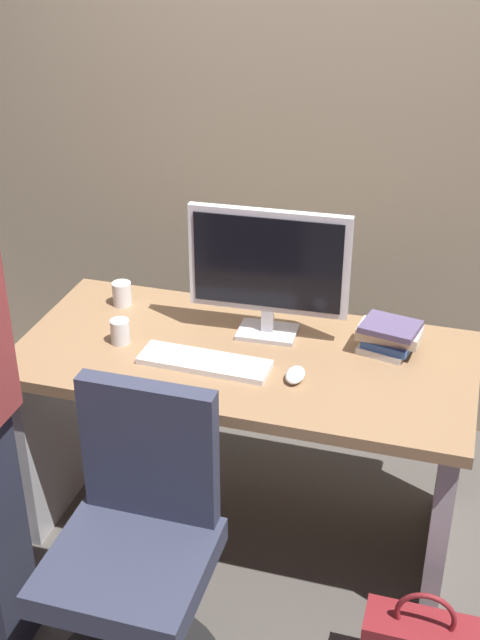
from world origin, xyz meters
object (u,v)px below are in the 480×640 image
at_px(cup_by_monitor, 122,294).
at_px(book_stack, 389,337).
at_px(keyboard, 205,362).
at_px(cup_near_keyboard, 120,332).
at_px(office_chair, 137,560).
at_px(monitor, 268,267).
at_px(mouse, 295,375).
at_px(desk, 244,408).

relative_size(cup_by_monitor, book_stack, 0.41).
relative_size(keyboard, cup_near_keyboard, 5.04).
height_order(office_chair, cup_near_keyboard, office_chair).
height_order(keyboard, cup_by_monitor, cup_by_monitor).
relative_size(cup_near_keyboard, cup_by_monitor, 0.97).
distance_m(monitor, mouse, 0.38).
bearing_deg(book_stack, cup_near_keyboard, -167.46).
height_order(cup_near_keyboard, book_stack, book_stack).
distance_m(desk, cup_by_monitor, 0.62).
bearing_deg(cup_by_monitor, mouse, -23.72).
relative_size(monitor, mouse, 5.41).
bearing_deg(cup_near_keyboard, monitor, 22.71).
height_order(monitor, cup_near_keyboard, monitor).
bearing_deg(cup_by_monitor, monitor, -6.59).
height_order(desk, monitor, monitor).
relative_size(monitor, keyboard, 1.26).
xyz_separation_m(desk, monitor, (0.04, 0.14, 0.48)).
relative_size(office_chair, monitor, 1.74).
bearing_deg(cup_by_monitor, keyboard, -36.69).
xyz_separation_m(keyboard, mouse, (0.30, -0.00, 0.01)).
xyz_separation_m(mouse, book_stack, (0.26, 0.25, 0.04)).
bearing_deg(mouse, keyboard, 179.37).
height_order(monitor, mouse, monitor).
bearing_deg(mouse, office_chair, -118.84).
xyz_separation_m(desk, keyboard, (-0.10, -0.11, 0.23)).
relative_size(mouse, cup_by_monitor, 1.13).
bearing_deg(cup_by_monitor, office_chair, -65.52).
height_order(monitor, book_stack, monitor).
relative_size(monitor, cup_near_keyboard, 6.34).
relative_size(desk, monitor, 2.81).
xyz_separation_m(desk, cup_by_monitor, (-0.53, 0.21, 0.27)).
relative_size(desk, mouse, 15.19).
bearing_deg(office_chair, desk, 80.28).
bearing_deg(book_stack, keyboard, -155.80).
distance_m(desk, keyboard, 0.28).
height_order(mouse, cup_by_monitor, cup_by_monitor).
xyz_separation_m(monitor, mouse, (0.16, -0.25, -0.24)).
bearing_deg(desk, book_stack, 17.24).
relative_size(mouse, cup_near_keyboard, 1.17).
distance_m(office_chair, mouse, 0.74).
bearing_deg(mouse, cup_by_monitor, 156.28).
xyz_separation_m(office_chair, cup_near_keyboard, (-0.30, 0.64, 0.36)).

